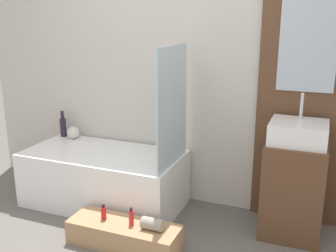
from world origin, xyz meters
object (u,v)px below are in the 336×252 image
at_px(wooden_step_bench, 124,234).
at_px(vase_tall_dark, 63,126).
at_px(vase_round_light, 73,133).
at_px(bottle_soap_secondary, 131,217).
at_px(sink, 298,132).
at_px(bottle_soap_primary, 104,213).
at_px(bathtub, 104,178).

relative_size(wooden_step_bench, vase_tall_dark, 3.26).
relative_size(vase_round_light, bottle_soap_secondary, 0.86).
relative_size(sink, vase_round_light, 3.42).
xyz_separation_m(wooden_step_bench, bottle_soap_secondary, (0.06, 0.00, 0.15)).
height_order(vase_tall_dark, bottle_soap_secondary, vase_tall_dark).
distance_m(bottle_soap_primary, bottle_soap_secondary, 0.23).
xyz_separation_m(bottle_soap_primary, bottle_soap_secondary, (0.23, 0.00, 0.01)).
distance_m(vase_round_light, bottle_soap_secondary, 1.35).
bearing_deg(vase_tall_dark, vase_round_light, -12.03).
bearing_deg(wooden_step_bench, vase_tall_dark, 143.50).
bearing_deg(vase_round_light, bottle_soap_secondary, -37.42).
bearing_deg(sink, bottle_soap_primary, -153.19).
relative_size(sink, bottle_soap_primary, 3.35).
bearing_deg(bottle_soap_primary, bottle_soap_secondary, 0.00).
distance_m(vase_tall_dark, bottle_soap_secondary, 1.49).
height_order(bathtub, bottle_soap_primary, bathtub).
relative_size(sink, bottle_soap_secondary, 2.95).
bearing_deg(sink, vase_round_light, 176.32).
bearing_deg(bottle_soap_primary, bathtub, 120.41).
relative_size(vase_tall_dark, bottle_soap_primary, 2.11).
bearing_deg(bottle_soap_secondary, bathtub, 135.36).
bearing_deg(wooden_step_bench, bathtub, 131.88).
bearing_deg(vase_round_light, vase_tall_dark, 167.97).
distance_m(sink, vase_round_light, 2.14).
bearing_deg(bathtub, bottle_soap_primary, -59.59).
xyz_separation_m(sink, vase_tall_dark, (-2.26, 0.17, -0.23)).
xyz_separation_m(wooden_step_bench, sink, (1.14, 0.66, 0.74)).
relative_size(bathtub, bottle_soap_secondary, 10.06).
bearing_deg(wooden_step_bench, bottle_soap_primary, 180.00).
xyz_separation_m(wooden_step_bench, bottle_soap_primary, (-0.17, 0.00, 0.15)).
bearing_deg(bottle_soap_secondary, vase_tall_dark, 145.01).
height_order(bathtub, vase_round_light, vase_round_light).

